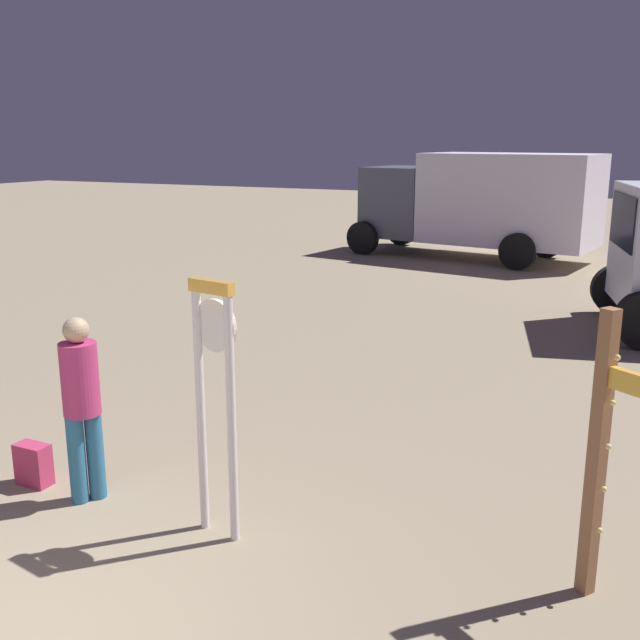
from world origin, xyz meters
name	(u,v)px	position (x,y,z in m)	size (l,w,h in m)	color
standing_clock	(215,383)	(0.50, 2.09, 1.29)	(0.42, 0.16, 2.10)	white
arrow_sign	(639,433)	(3.52, 2.37, 1.31)	(0.83, 0.63, 2.06)	#9B6945
person_near_clock	(82,400)	(-0.87, 2.06, 0.93)	(0.32, 0.32, 1.67)	teal
backpack	(34,464)	(-1.53, 2.07, 0.19)	(0.33, 0.22, 0.39)	#C6365E
box_truck_far	(481,201)	(-1.08, 17.03, 1.53)	(6.61, 3.28, 2.76)	silver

